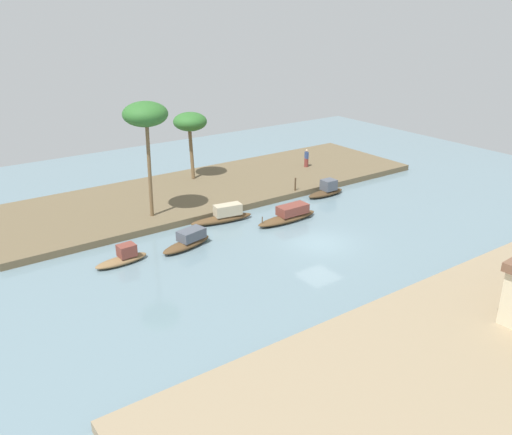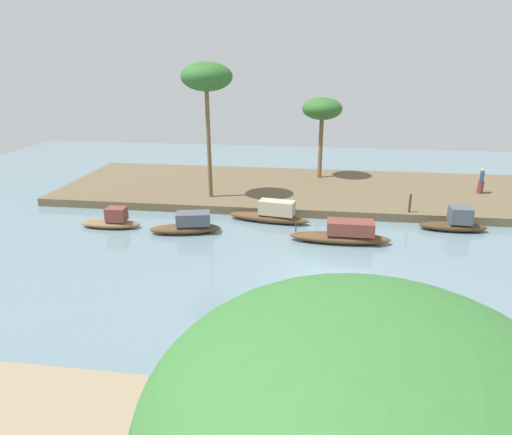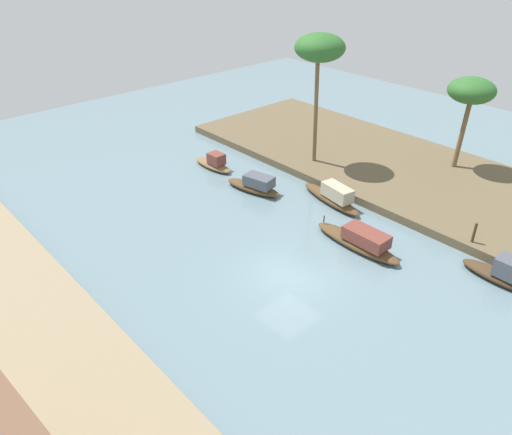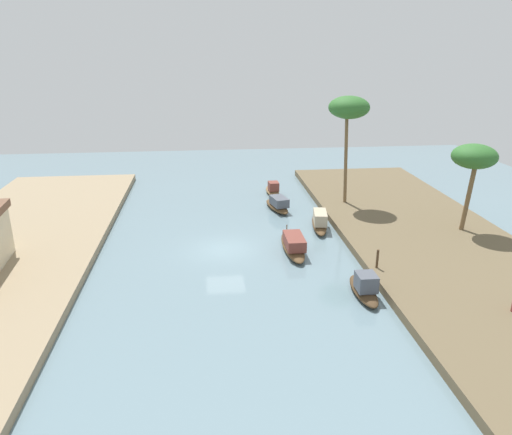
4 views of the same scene
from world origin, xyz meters
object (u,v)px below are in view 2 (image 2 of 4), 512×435
object	(u,v)px
sampan_open_hull	(112,221)
palm_tree_left_near	(322,110)
sampan_downstream_large	(455,222)
sampan_near_left_bank	(343,234)
mooring_post	(410,203)
sampan_midstream	(271,214)
person_on_near_bank	(481,183)
sampan_with_tall_canopy	(188,225)
palm_tree_left_far	(207,78)

from	to	relation	value
sampan_open_hull	palm_tree_left_near	distance (m)	17.03
sampan_downstream_large	sampan_near_left_bank	size ratio (longest dim) A/B	0.70
sampan_downstream_large	sampan_near_left_bank	bearing A→B (deg)	23.64
sampan_open_hull	mooring_post	xyz separation A→B (m)	(-16.67, -3.62, 0.66)
mooring_post	palm_tree_left_near	world-z (taller)	palm_tree_left_near
mooring_post	sampan_open_hull	bearing A→B (deg)	12.26
sampan_near_left_bank	mooring_post	bearing A→B (deg)	-133.89
sampan_midstream	person_on_near_bank	world-z (taller)	person_on_near_bank
sampan_downstream_large	sampan_open_hull	xyz separation A→B (m)	(18.91, 2.19, -0.08)
sampan_near_left_bank	sampan_midstream	distance (m)	4.81
sampan_with_tall_canopy	sampan_near_left_bank	world-z (taller)	sampan_near_left_bank
sampan_open_hull	person_on_near_bank	world-z (taller)	person_on_near_bank
sampan_downstream_large	sampan_open_hull	world-z (taller)	sampan_downstream_large
sampan_near_left_bank	palm_tree_left_near	bearing A→B (deg)	-83.54
sampan_midstream	palm_tree_left_near	size ratio (longest dim) A/B	0.83
sampan_near_left_bank	sampan_open_hull	world-z (taller)	sampan_near_left_bank
mooring_post	palm_tree_left_far	world-z (taller)	palm_tree_left_far
sampan_downstream_large	sampan_with_tall_canopy	size ratio (longest dim) A/B	0.90
sampan_midstream	person_on_near_bank	xyz separation A→B (m)	(-13.29, -6.34, 0.70)
sampan_with_tall_canopy	sampan_open_hull	bearing A→B (deg)	-15.58
sampan_downstream_large	mooring_post	distance (m)	2.72
sampan_downstream_large	palm_tree_left_near	bearing A→B (deg)	-51.00
mooring_post	palm_tree_left_near	distance (m)	10.58
sampan_midstream	person_on_near_bank	bearing A→B (deg)	-145.38
sampan_downstream_large	sampan_near_left_bank	xyz separation A→B (m)	(6.16, 2.66, -0.01)
person_on_near_bank	mooring_post	xyz separation A→B (m)	(5.35, 4.89, -0.15)
sampan_midstream	sampan_open_hull	distance (m)	9.00
sampan_downstream_large	sampan_with_tall_canopy	distance (m)	14.66
sampan_midstream	palm_tree_left_near	xyz separation A→B (m)	(-2.63, -9.44, 5.00)
sampan_downstream_large	sampan_near_left_bank	distance (m)	6.71
sampan_with_tall_canopy	mooring_post	xyz separation A→B (m)	(-12.22, -3.84, 0.59)
sampan_open_hull	person_on_near_bank	size ratio (longest dim) A/B	2.03
person_on_near_bank	palm_tree_left_near	bearing A→B (deg)	84.61
palm_tree_left_far	sampan_downstream_large	bearing A→B (deg)	168.57
sampan_with_tall_canopy	sampan_near_left_bank	xyz separation A→B (m)	(-8.30, 0.25, 0.01)
sampan_downstream_large	sampan_midstream	distance (m)	10.17
sampan_with_tall_canopy	person_on_near_bank	size ratio (longest dim) A/B	2.37
sampan_near_left_bank	palm_tree_left_near	distance (m)	13.16
sampan_open_hull	mooring_post	distance (m)	17.07
sampan_near_left_bank	palm_tree_left_far	xyz separation A→B (m)	(8.32, -5.58, 7.42)
sampan_with_tall_canopy	palm_tree_left_far	world-z (taller)	palm_tree_left_far
person_on_near_bank	palm_tree_left_near	xyz separation A→B (m)	(10.66, -3.11, 4.30)
person_on_near_bank	palm_tree_left_near	distance (m)	11.91
sampan_near_left_bank	sampan_midstream	world-z (taller)	sampan_midstream
sampan_with_tall_canopy	sampan_midstream	size ratio (longest dim) A/B	0.82
palm_tree_left_near	person_on_near_bank	bearing A→B (deg)	163.75
sampan_midstream	sampan_open_hull	world-z (taller)	sampan_midstream
sampan_open_hull	sampan_midstream	bearing A→B (deg)	-168.79
person_on_near_bank	palm_tree_left_near	world-z (taller)	palm_tree_left_near
sampan_midstream	palm_tree_left_far	distance (m)	9.04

